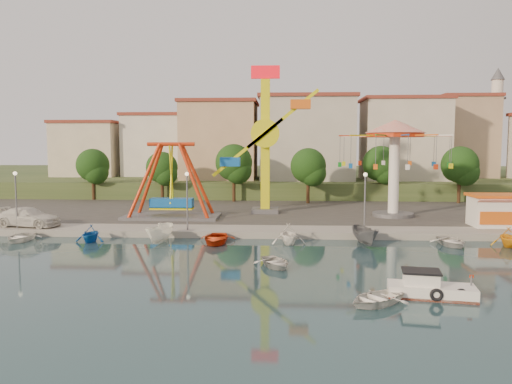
# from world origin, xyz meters

# --- Properties ---
(ground) EXTENTS (200.00, 200.00, 0.00)m
(ground) POSITION_xyz_m (0.00, 0.00, 0.00)
(ground) COLOR #132734
(ground) RESTS_ON ground
(quay_deck) EXTENTS (200.00, 100.00, 0.60)m
(quay_deck) POSITION_xyz_m (0.00, 62.00, 0.30)
(quay_deck) COLOR #9E998E
(quay_deck) RESTS_ON ground
(asphalt_pad) EXTENTS (90.00, 28.00, 0.01)m
(asphalt_pad) POSITION_xyz_m (0.00, 30.00, 0.60)
(asphalt_pad) COLOR #4C4944
(asphalt_pad) RESTS_ON quay_deck
(hill_terrace) EXTENTS (200.00, 60.00, 3.00)m
(hill_terrace) POSITION_xyz_m (0.00, 67.00, 1.50)
(hill_terrace) COLOR #384C26
(hill_terrace) RESTS_ON ground
(pirate_ship_ride) EXTENTS (10.00, 5.00, 8.00)m
(pirate_ship_ride) POSITION_xyz_m (-11.06, 20.23, 4.39)
(pirate_ship_ride) COLOR #59595E
(pirate_ship_ride) RESTS_ON quay_deck
(kamikaze_tower) EXTENTS (7.99, 3.10, 16.50)m
(kamikaze_tower) POSITION_xyz_m (-0.91, 24.63, 8.42)
(kamikaze_tower) COLOR #59595E
(kamikaze_tower) RESTS_ON quay_deck
(wave_swinger) EXTENTS (11.60, 11.60, 10.40)m
(wave_swinger) POSITION_xyz_m (12.61, 22.63, 8.20)
(wave_swinger) COLOR #59595E
(wave_swinger) RESTS_ON quay_deck
(booth_left) EXTENTS (5.40, 3.78, 3.08)m
(booth_left) POSITION_xyz_m (21.16, 16.49, 2.16)
(booth_left) COLOR white
(booth_left) RESTS_ON quay_deck
(lamp_post_0) EXTENTS (0.14, 0.14, 5.00)m
(lamp_post_0) POSITION_xyz_m (-24.00, 13.00, 3.10)
(lamp_post_0) COLOR #59595E
(lamp_post_0) RESTS_ON quay_deck
(lamp_post_1) EXTENTS (0.14, 0.14, 5.00)m
(lamp_post_1) POSITION_xyz_m (-8.00, 13.00, 3.10)
(lamp_post_1) COLOR #59595E
(lamp_post_1) RESTS_ON quay_deck
(lamp_post_2) EXTENTS (0.14, 0.14, 5.00)m
(lamp_post_2) POSITION_xyz_m (8.00, 13.00, 3.10)
(lamp_post_2) COLOR #59595E
(lamp_post_2) RESTS_ON quay_deck
(tree_0) EXTENTS (4.60, 4.60, 7.19)m
(tree_0) POSITION_xyz_m (-26.00, 36.98, 5.47)
(tree_0) COLOR #382314
(tree_0) RESTS_ON quay_deck
(tree_1) EXTENTS (4.35, 4.35, 6.80)m
(tree_1) POSITION_xyz_m (-16.00, 36.24, 5.20)
(tree_1) COLOR #382314
(tree_1) RESTS_ON quay_deck
(tree_2) EXTENTS (5.02, 5.02, 7.85)m
(tree_2) POSITION_xyz_m (-6.00, 35.81, 5.92)
(tree_2) COLOR #382314
(tree_2) RESTS_ON quay_deck
(tree_3) EXTENTS (4.68, 4.68, 7.32)m
(tree_3) POSITION_xyz_m (4.00, 34.36, 5.55)
(tree_3) COLOR #382314
(tree_3) RESTS_ON quay_deck
(tree_4) EXTENTS (4.86, 4.86, 7.60)m
(tree_4) POSITION_xyz_m (14.00, 37.35, 5.75)
(tree_4) COLOR #382314
(tree_4) RESTS_ON quay_deck
(tree_5) EXTENTS (4.83, 4.83, 7.54)m
(tree_5) POSITION_xyz_m (24.00, 35.54, 5.71)
(tree_5) COLOR #382314
(tree_5) RESTS_ON quay_deck
(building_0) EXTENTS (9.26, 9.53, 11.87)m
(building_0) POSITION_xyz_m (-33.37, 46.06, 8.93)
(building_0) COLOR beige
(building_0) RESTS_ON hill_terrace
(building_1) EXTENTS (12.33, 9.01, 8.63)m
(building_1) POSITION_xyz_m (-21.33, 51.38, 7.32)
(building_1) COLOR silver
(building_1) RESTS_ON hill_terrace
(building_2) EXTENTS (11.95, 9.28, 11.23)m
(building_2) POSITION_xyz_m (-8.19, 51.96, 8.62)
(building_2) COLOR tan
(building_2) RESTS_ON hill_terrace
(building_3) EXTENTS (12.59, 10.50, 9.20)m
(building_3) POSITION_xyz_m (5.60, 48.80, 7.60)
(building_3) COLOR beige
(building_3) RESTS_ON hill_terrace
(building_4) EXTENTS (10.75, 9.23, 9.24)m
(building_4) POSITION_xyz_m (19.07, 52.20, 7.62)
(building_4) COLOR beige
(building_4) RESTS_ON hill_terrace
(building_5) EXTENTS (12.77, 10.96, 11.21)m
(building_5) POSITION_xyz_m (32.37, 50.33, 8.61)
(building_5) COLOR tan
(building_5) RESTS_ON hill_terrace
(minaret) EXTENTS (2.80, 2.80, 18.00)m
(minaret) POSITION_xyz_m (36.00, 54.00, 12.55)
(minaret) COLOR silver
(minaret) RESTS_ON hill_terrace
(cabin_motorboat) EXTENTS (4.83, 2.45, 1.62)m
(cabin_motorboat) POSITION_xyz_m (8.73, -4.46, 0.43)
(cabin_motorboat) COLOR white
(cabin_motorboat) RESTS_ON ground
(rowboat_a) EXTENTS (3.51, 4.02, 0.69)m
(rowboat_a) POSITION_xyz_m (0.21, 1.83, 0.35)
(rowboat_a) COLOR silver
(rowboat_a) RESTS_ON ground
(rowboat_b) EXTENTS (4.26, 4.13, 0.72)m
(rowboat_b) POSITION_xyz_m (5.55, -5.94, 0.36)
(rowboat_b) COLOR white
(rowboat_b) RESTS_ON ground
(van) EXTENTS (6.50, 3.50, 1.79)m
(van) POSITION_xyz_m (-23.45, 14.00, 1.49)
(van) COLOR silver
(van) RESTS_ON quay_deck
(moored_boat_0) EXTENTS (2.70, 3.75, 0.77)m
(moored_boat_0) POSITION_xyz_m (-22.03, 9.80, 0.39)
(moored_boat_0) COLOR white
(moored_boat_0) RESTS_ON ground
(moored_boat_1) EXTENTS (2.52, 2.90, 1.50)m
(moored_boat_1) POSITION_xyz_m (-15.81, 9.80, 0.75)
(moored_boat_1) COLOR #145BB3
(moored_boat_1) RESTS_ON ground
(moored_boat_2) EXTENTS (2.32, 4.39, 1.61)m
(moored_boat_2) POSITION_xyz_m (-9.75, 9.80, 0.81)
(moored_boat_2) COLOR white
(moored_boat_2) RESTS_ON ground
(moored_boat_3) EXTENTS (3.06, 4.26, 0.88)m
(moored_boat_3) POSITION_xyz_m (-4.98, 9.80, 0.44)
(moored_boat_3) COLOR red
(moored_boat_3) RESTS_ON ground
(moored_boat_4) EXTENTS (3.36, 3.74, 1.74)m
(moored_boat_4) POSITION_xyz_m (1.17, 9.80, 0.87)
(moored_boat_4) COLOR white
(moored_boat_4) RESTS_ON ground
(moored_boat_5) EXTENTS (2.31, 4.37, 1.60)m
(moored_boat_5) POSITION_xyz_m (7.57, 9.80, 0.80)
(moored_boat_5) COLOR #5D5E62
(moored_boat_5) RESTS_ON ground
(moored_boat_6) EXTENTS (3.15, 4.04, 0.76)m
(moored_boat_6) POSITION_xyz_m (14.62, 9.80, 0.38)
(moored_boat_6) COLOR silver
(moored_boat_6) RESTS_ON ground
(moored_boat_7) EXTENTS (3.39, 3.68, 1.62)m
(moored_boat_7) POSITION_xyz_m (19.18, 9.80, 0.81)
(moored_boat_7) COLOR #FFA816
(moored_boat_7) RESTS_ON ground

